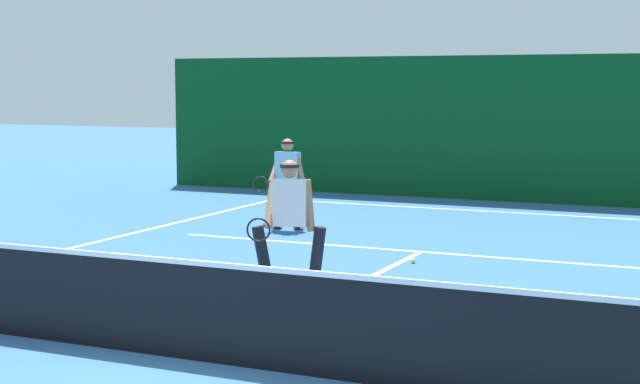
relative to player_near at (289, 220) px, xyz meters
name	(u,v)px	position (x,y,z in m)	size (l,w,h in m)	color
ground_plane	(202,361)	(0.57, -3.04, -0.93)	(80.00, 80.00, 0.00)	#316098
court_line_baseline_far	(501,212)	(0.57, 8.64, -0.93)	(10.41, 0.10, 0.01)	white
court_line_service	(421,252)	(0.57, 3.51, -0.93)	(8.49, 0.10, 0.01)	white
court_line_centre	(336,294)	(0.57, 0.16, -0.93)	(0.10, 6.40, 0.01)	white
tennis_net	(201,310)	(0.57, -3.04, -0.43)	(11.40, 0.09, 1.11)	#1E4723
player_near	(289,220)	(0.00, 0.00, 0.00)	(0.94, 0.93, 1.68)	black
player_far	(287,179)	(-2.39, 4.77, -0.03)	(0.73, 0.89, 1.64)	black
tennis_ball_extra	(413,261)	(0.76, 2.55, -0.90)	(0.07, 0.07, 0.07)	#D1E033
back_fence_windscreen	(523,129)	(0.57, 10.50, 0.69)	(17.88, 0.12, 3.23)	#0A411A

